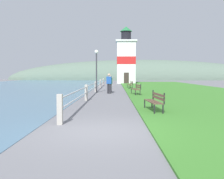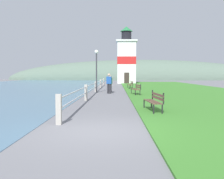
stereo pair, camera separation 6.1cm
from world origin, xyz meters
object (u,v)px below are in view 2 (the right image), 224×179
at_px(lighthouse, 126,59).
at_px(person_by_railing, 110,83).
at_px(person_strolling, 109,83).
at_px(park_bench_midway, 137,88).
at_px(park_bench_far, 131,84).
at_px(park_bench_near, 154,100).
at_px(lamp_post, 96,63).

bearing_deg(lighthouse, person_by_railing, -96.26).
bearing_deg(person_strolling, person_by_railing, 7.76).
bearing_deg(person_strolling, park_bench_midway, -110.86).
bearing_deg(person_by_railing, park_bench_far, -0.02).
height_order(park_bench_near, lamp_post, lamp_post).
distance_m(park_bench_midway, lighthouse, 26.27).
distance_m(lighthouse, person_strolling, 25.00).
xyz_separation_m(park_bench_midway, park_bench_far, (0.03, 8.80, 0.00)).
xyz_separation_m(person_strolling, lamp_post, (-1.20, 1.17, 1.78)).
height_order(park_bench_far, person_strolling, person_strolling).
xyz_separation_m(park_bench_near, lamp_post, (-3.57, 11.78, 2.20)).
bearing_deg(park_bench_far, person_by_railing, 64.59).
bearing_deg(lighthouse, park_bench_far, -90.68).
bearing_deg(person_by_railing, lamp_post, 139.61).
height_order(park_bench_midway, person_strolling, person_strolling).
distance_m(person_by_railing, lamp_post, 2.35).
relative_size(park_bench_far, person_strolling, 1.11).
xyz_separation_m(park_bench_far, person_strolling, (-2.35, -7.45, 0.42)).
relative_size(park_bench_midway, lamp_post, 0.50).
xyz_separation_m(park_bench_far, lamp_post, (-3.54, -6.29, 2.20)).
height_order(park_bench_near, lighthouse, lighthouse).
height_order(park_bench_near, person_by_railing, person_by_railing).
bearing_deg(park_bench_far, park_bench_near, 86.84).
bearing_deg(park_bench_midway, lighthouse, -96.90).
distance_m(park_bench_near, person_strolling, 10.88).
xyz_separation_m(park_bench_near, park_bench_far, (-0.02, 18.06, 0.00)).
bearing_deg(person_strolling, park_bench_near, -158.11).
bearing_deg(lighthouse, park_bench_midway, -90.51).
xyz_separation_m(person_strolling, person_by_railing, (0.05, 1.81, -0.10)).
relative_size(park_bench_far, lamp_post, 0.50).
height_order(lighthouse, person_strolling, lighthouse).
bearing_deg(lighthouse, park_bench_near, -90.29).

